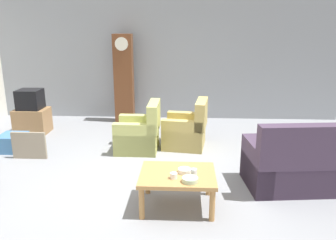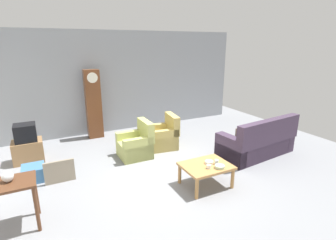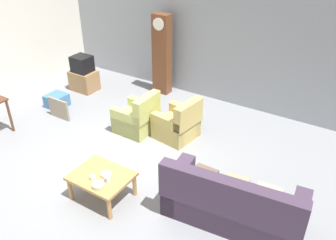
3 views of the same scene
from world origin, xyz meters
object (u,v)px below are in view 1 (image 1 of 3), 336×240
Objects in this scene: tv_stand_cabinet at (33,121)px; bowl_white_stacked at (185,171)px; cup_blue_rimmed at (194,172)px; armchair_olive_far at (187,131)px; tv_crt at (30,99)px; cup_white_porcelain at (174,176)px; couch_floral at (322,165)px; grandfather_clock at (124,79)px; framed_picture_leaning at (29,145)px; storage_box_blue at (13,142)px; bowl_shallow_green at (190,180)px; armchair_olive_near at (140,134)px; coffee_table_wood at (178,178)px.

bowl_white_stacked is at bearing -41.21° from tv_stand_cabinet.
cup_blue_rimmed is (3.42, -2.99, 0.24)m from tv_stand_cabinet.
tv_crt is at bearing 168.51° from armchair_olive_far.
tv_stand_cabinet reaches higher than cup_white_porcelain.
couch_floral is 4.81m from grandfather_clock.
framed_picture_leaning is 6.30× the size of cup_blue_rimmed.
tv_crt is 1.64m from framed_picture_leaning.
couch_floral is 5.76m from tv_crt.
couch_floral is at bearing -13.26° from storage_box_blue.
bowl_white_stacked is at bearing -29.56° from storage_box_blue.
storage_box_blue is at bearing -129.91° from grandfather_clock.
armchair_olive_far is 1.92× the size of tv_crt.
bowl_shallow_green is at bearing -89.27° from armchair_olive_far.
grandfather_clock is at bearing 28.82° from tv_stand_cabinet.
tv_crt is at bearing 0.00° from tv_stand_cabinet.
tv_stand_cabinet reaches higher than bowl_shallow_green.
armchair_olive_far is 2.38m from grandfather_clock.
armchair_olive_near is 2.63m from tv_stand_cabinet.
bowl_white_stacked is 0.83× the size of bowl_shallow_green.
coffee_table_wood is at bearing -164.87° from bowl_white_stacked.
bowl_shallow_green is at bearing -75.19° from bowl_white_stacked.
armchair_olive_far reaches higher than bowl_white_stacked.
storage_box_blue is 2.87× the size of bowl_white_stacked.
framed_picture_leaning is (-1.26, -2.46, -0.80)m from grandfather_clock.
tv_stand_cabinet is at bearing 138.79° from bowl_white_stacked.
coffee_table_wood is at bearing 73.65° from cup_white_porcelain.
armchair_olive_near is 0.96× the size of coffee_table_wood.
bowl_shallow_green is (3.38, -3.15, 0.22)m from tv_stand_cabinet.
bowl_white_stacked is 0.27m from bowl_shallow_green.
cup_blue_rimmed is at bearing 18.25° from cup_white_porcelain.
tv_crt is (-3.22, 2.92, 0.35)m from coffee_table_wood.
armchair_olive_near is 2.42m from bowl_shallow_green.
armchair_olive_near reaches higher than framed_picture_leaning.
tv_stand_cabinet is at bearing -151.18° from grandfather_clock.
bowl_white_stacked is at bearing -66.86° from armchair_olive_near.
framed_picture_leaning is (0.58, -1.44, -0.50)m from tv_crt.
cup_blue_rimmed is (0.08, -2.31, 0.20)m from armchair_olive_far.
bowl_white_stacked is (-1.96, -0.60, 0.13)m from couch_floral.
storage_box_blue is at bearing 150.12° from cup_blue_rimmed.
coffee_table_wood is 1.60× the size of framed_picture_leaning.
tv_crt reaches higher than framed_picture_leaning.
storage_box_blue is at bearing 142.86° from framed_picture_leaning.
coffee_table_wood is at bearing -42.21° from tv_crt.
armchair_olive_near is 5.57× the size of bowl_white_stacked.
tv_stand_cabinet is at bearing 136.94° from bowl_shallow_green.
tv_crt is at bearing 138.90° from cup_blue_rimmed.
cup_blue_rimmed is at bearing -41.10° from tv_crt.
armchair_olive_near is 2.38m from storage_box_blue.
storage_box_blue is (0.10, -1.08, -0.59)m from tv_crt.
armchair_olive_far is 1.94× the size of storage_box_blue.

